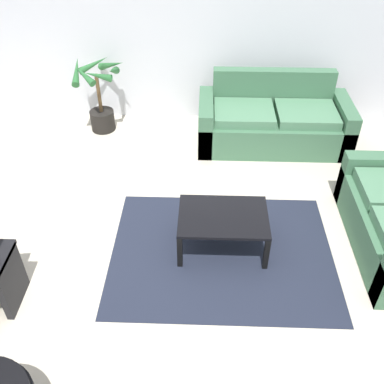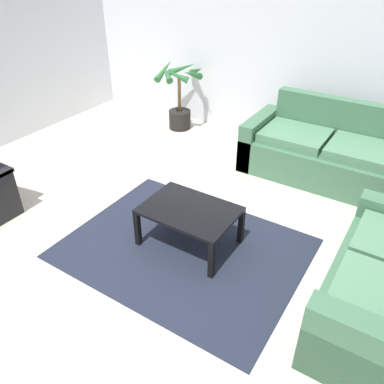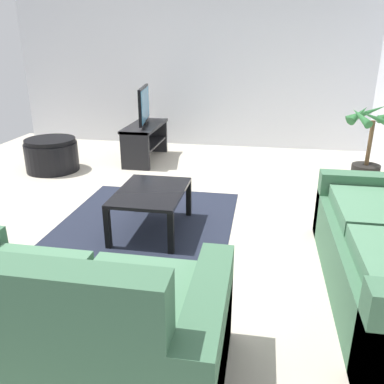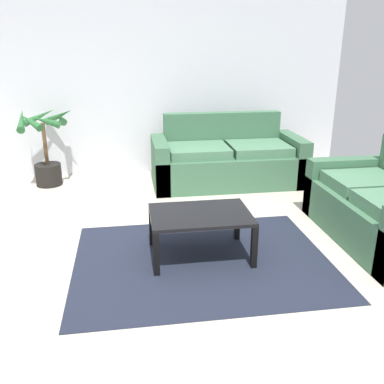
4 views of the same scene
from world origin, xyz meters
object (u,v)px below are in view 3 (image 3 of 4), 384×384
at_px(coffee_table, 151,196).
at_px(couch_loveseat, 69,331).
at_px(potted_palm, 370,150).
at_px(ottoman, 52,155).
at_px(tv, 144,105).
at_px(tv_stand, 145,137).

bearing_deg(coffee_table, couch_loveseat, 2.04).
distance_m(couch_loveseat, coffee_table, 1.81).
xyz_separation_m(potted_palm, ottoman, (0.05, -4.18, -0.25)).
height_order(couch_loveseat, ottoman, couch_loveseat).
height_order(potted_palm, ottoman, potted_palm).
bearing_deg(tv, tv_stand, -80.57).
relative_size(couch_loveseat, tv, 1.79).
xyz_separation_m(tv_stand, tv, (-0.00, 0.00, 0.48)).
distance_m(potted_palm, ottoman, 4.19).
bearing_deg(couch_loveseat, coffee_table, -177.96).
bearing_deg(coffee_table, ottoman, -130.31).
distance_m(couch_loveseat, tv, 4.27).
height_order(couch_loveseat, potted_palm, potted_palm).
distance_m(tv_stand, potted_palm, 3.12).
bearing_deg(tv, ottoman, -56.90).
bearing_deg(ottoman, coffee_table, 49.69).
height_order(tv, ottoman, tv).
bearing_deg(potted_palm, tv, -103.02).
relative_size(coffee_table, potted_palm, 0.84).
xyz_separation_m(couch_loveseat, tv, (-4.15, -0.81, 0.54)).
bearing_deg(ottoman, potted_palm, 90.62).
bearing_deg(tv_stand, tv, 99.43).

